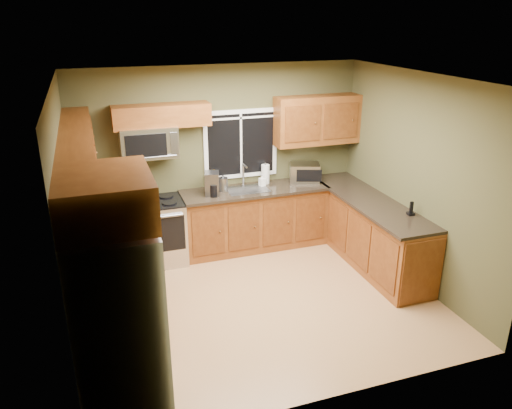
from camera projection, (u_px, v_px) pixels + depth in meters
floor at (261, 300)px, 6.23m from camera, size 4.20×4.20×0.00m
ceiling at (262, 79)px, 5.26m from camera, size 4.20×4.20×0.00m
back_wall at (221, 159)px, 7.34m from camera, size 4.20×0.00×4.20m
front_wall at (333, 271)px, 4.15m from camera, size 4.20×0.00×4.20m
left_wall at (69, 222)px, 5.12m from camera, size 0.00×3.60×3.60m
right_wall at (416, 181)px, 6.37m from camera, size 0.00×3.60×3.60m
window at (241, 144)px, 7.34m from camera, size 1.12×0.03×1.02m
base_cabinets_left at (106, 273)px, 5.95m from camera, size 0.60×2.65×0.90m
countertop_left at (104, 237)px, 5.79m from camera, size 0.65×2.65×0.04m
base_cabinets_back at (254, 219)px, 7.52m from camera, size 2.17×0.60×0.90m
countertop_back at (255, 190)px, 7.33m from camera, size 2.17×0.65×0.04m
base_cabinets_peninsula at (368, 232)px, 7.09m from camera, size 0.60×2.52×0.90m
countertop_peninsula at (369, 201)px, 6.92m from camera, size 0.65×2.50×0.04m
upper_cabinets_left at (79, 161)px, 5.40m from camera, size 0.33×2.65×0.72m
upper_cabinets_back_left at (162, 116)px, 6.68m from camera, size 1.30×0.33×0.30m
upper_cabinets_back_right at (317, 120)px, 7.44m from camera, size 1.30×0.33×0.72m
upper_cabinet_over_fridge at (105, 198)px, 3.83m from camera, size 0.72×0.90×0.38m
refrigerator at (119, 322)px, 4.24m from camera, size 0.74×0.90×1.80m
range at (157, 231)px, 7.05m from camera, size 0.76×0.69×0.94m
microwave at (149, 142)px, 6.71m from camera, size 0.76×0.41×0.42m
sink at (247, 189)px, 7.30m from camera, size 0.60×0.42×0.36m
toaster_oven at (305, 172)px, 7.61m from camera, size 0.53×0.47×0.28m
coffee_maker at (212, 184)px, 7.03m from camera, size 0.25×0.30×0.33m
kettle at (223, 184)px, 7.19m from camera, size 0.17×0.17×0.25m
paper_towel_roll at (265, 174)px, 7.52m from camera, size 0.15×0.15×0.32m
soap_bottle_a at (215, 180)px, 7.19m from camera, size 0.16×0.16×0.31m
soap_bottle_b at (262, 180)px, 7.42m from camera, size 0.10×0.10×0.18m
cordless_phone at (411, 211)px, 6.36m from camera, size 0.09×0.09×0.18m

